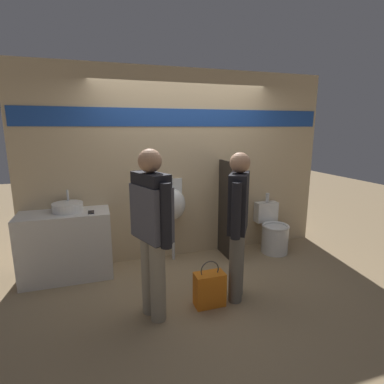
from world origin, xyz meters
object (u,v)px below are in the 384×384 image
(toilet, at_px, (273,233))
(person_with_lanyard, at_px, (238,221))
(person_in_vest, at_px, (152,223))
(sink_basin, at_px, (68,207))
(shopping_bag, at_px, (210,289))
(urinal_near_counter, at_px, (173,204))
(cell_phone, at_px, (91,212))

(toilet, height_order, person_with_lanyard, person_with_lanyard)
(person_in_vest, relative_size, person_with_lanyard, 1.04)
(sink_basin, relative_size, toilet, 0.42)
(shopping_bag, bearing_deg, person_in_vest, 179.71)
(toilet, bearing_deg, person_in_vest, -152.72)
(sink_basin, height_order, person_in_vest, person_in_vest)
(urinal_near_counter, bearing_deg, toilet, -6.91)
(person_in_vest, xyz_separation_m, person_with_lanyard, (0.95, 0.06, -0.08))
(toilet, distance_m, person_with_lanyard, 1.63)
(cell_phone, distance_m, shopping_bag, 1.71)
(toilet, bearing_deg, urinal_near_counter, 173.09)
(sink_basin, height_order, cell_phone, sink_basin)
(toilet, xyz_separation_m, shopping_bag, (-1.47, -1.07, -0.11))
(sink_basin, bearing_deg, cell_phone, -28.66)
(person_in_vest, bearing_deg, sink_basin, 14.24)
(cell_phone, distance_m, urinal_near_counter, 1.12)
(person_in_vest, bearing_deg, person_with_lanyard, -107.91)
(person_in_vest, distance_m, person_with_lanyard, 0.95)
(cell_phone, xyz_separation_m, toilet, (2.65, 0.03, -0.57))
(cell_phone, bearing_deg, shopping_bag, -41.50)
(toilet, bearing_deg, cell_phone, -179.38)
(toilet, height_order, person_in_vest, person_in_vest)
(sink_basin, bearing_deg, person_in_vest, -54.48)
(urinal_near_counter, height_order, toilet, urinal_near_counter)
(person_with_lanyard, distance_m, shopping_bag, 0.80)
(urinal_near_counter, bearing_deg, shopping_bag, -86.13)
(cell_phone, xyz_separation_m, shopping_bag, (1.18, -1.04, -0.68))
(person_with_lanyard, bearing_deg, cell_phone, 89.29)
(toilet, distance_m, shopping_bag, 1.82)
(sink_basin, xyz_separation_m, toilet, (2.92, -0.12, -0.62))
(person_with_lanyard, bearing_deg, person_in_vest, 125.54)
(person_in_vest, bearing_deg, shopping_bag, -111.57)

